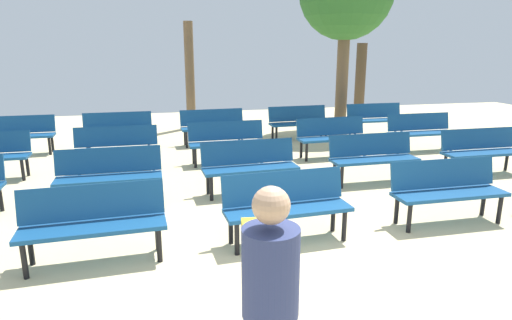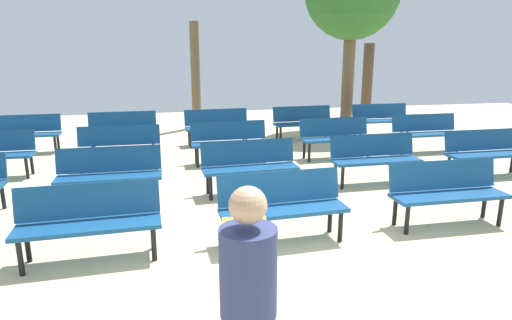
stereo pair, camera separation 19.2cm
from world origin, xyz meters
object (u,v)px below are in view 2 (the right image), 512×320
(bench_r2_c4, at_px, (426,131))
(tree_2, at_px, (196,76))
(bench_r0_c3, at_px, (446,189))
(bench_r3_c2, at_px, (217,124))
(bench_r0_c1, at_px, (89,218))
(bench_r2_c2, at_px, (229,139))
(bench_r1_c4, at_px, (486,150))
(tree_0, at_px, (367,81))
(bench_r3_c3, at_px, (303,121))
(bench_r3_c0, at_px, (24,131))
(bench_r2_c3, at_px, (336,135))
(bench_r0_c2, at_px, (282,203))
(bench_r3_c1, at_px, (123,128))
(visitor_with_backpack, at_px, (248,298))
(bench_r2_c1, at_px, (119,145))
(bench_r1_c2, at_px, (250,163))
(bench_r1_c1, at_px, (109,172))
(bench_r1_c3, at_px, (375,156))
(bench_r3_c4, at_px, (381,118))

(bench_r2_c4, xyz_separation_m, tree_2, (-5.02, 4.30, 1.06))
(bench_r0_c3, bearing_deg, bench_r3_c2, 113.52)
(bench_r0_c1, distance_m, bench_r2_c2, 4.58)
(bench_r1_c4, distance_m, tree_0, 7.35)
(bench_r3_c3, relative_size, tree_2, 0.52)
(tree_2, bearing_deg, bench_r3_c3, -41.73)
(bench_r0_c3, height_order, tree_2, tree_2)
(bench_r0_c1, bearing_deg, bench_r0_c3, -1.23)
(bench_r3_c0, bearing_deg, bench_r2_c2, -23.15)
(bench_r2_c3, bearing_deg, bench_r0_c1, -141.11)
(bench_r0_c2, xyz_separation_m, bench_r3_c0, (-4.63, 5.83, 0.00))
(bench_r3_c1, xyz_separation_m, tree_0, (7.95, 3.39, 0.76))
(bench_r3_c2, xyz_separation_m, visitor_with_backpack, (-0.80, -8.59, 0.43))
(bench_r1_c4, bearing_deg, bench_r2_c1, 164.99)
(bench_r1_c2, bearing_deg, bench_r2_c4, 21.73)
(bench_r0_c3, bearing_deg, tree_2, 109.10)
(bench_r2_c4, bearing_deg, tree_0, 79.63)
(bench_r2_c4, relative_size, bench_r3_c0, 1.00)
(bench_r0_c1, xyz_separation_m, tree_2, (1.83, 8.40, 1.06))
(bench_r1_c1, distance_m, bench_r2_c4, 7.18)
(bench_r2_c3, height_order, visitor_with_backpack, visitor_with_backpack)
(bench_r1_c4, xyz_separation_m, bench_r3_c0, (-9.18, 3.80, 0.00))
(bench_r1_c2, bearing_deg, bench_r1_c3, -0.93)
(bench_r1_c3, xyz_separation_m, bench_r2_c2, (-2.36, 1.94, 0.00))
(bench_r1_c3, distance_m, tree_2, 6.97)
(bench_r2_c4, height_order, bench_r3_c1, same)
(bench_r2_c4, relative_size, tree_2, 0.51)
(bench_r3_c1, bearing_deg, bench_r2_c1, -87.68)
(bench_r2_c1, bearing_deg, bench_r3_c4, 17.97)
(bench_r1_c3, bearing_deg, bench_r0_c3, -87.65)
(tree_2, bearing_deg, bench_r1_c2, -86.24)
(bench_r2_c1, xyz_separation_m, bench_r2_c4, (6.89, 0.18, 0.00))
(bench_r2_c2, relative_size, tree_0, 0.63)
(bench_r1_c4, distance_m, bench_r3_c1, 7.97)
(bench_r0_c2, xyz_separation_m, bench_r3_c1, (-2.43, 5.90, 0.00))
(bench_r1_c3, bearing_deg, bench_r2_c1, 157.57)
(bench_r1_c3, bearing_deg, bench_r0_c2, -138.48)
(bench_r1_c2, distance_m, bench_r1_c3, 2.31)
(bench_r0_c1, bearing_deg, bench_r3_c3, 50.86)
(bench_r2_c3, height_order, bench_r3_c1, same)
(bench_r1_c1, height_order, bench_r1_c3, same)
(bench_r1_c3, bearing_deg, bench_r1_c1, -178.98)
(bench_r3_c3, bearing_deg, bench_r0_c1, -129.13)
(bench_r2_c2, bearing_deg, bench_r1_c1, -137.69)
(bench_r0_c1, height_order, tree_0, tree_0)
(bench_r0_c1, height_order, bench_r2_c2, same)
(bench_r2_c2, xyz_separation_m, bench_r3_c1, (-2.34, 1.92, 0.00))
(bench_r1_c1, relative_size, bench_r1_c2, 0.99)
(bench_r2_c2, bearing_deg, visitor_with_backpack, -98.10)
(bench_r0_c2, xyz_separation_m, bench_r3_c3, (2.18, 6.00, 0.00))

